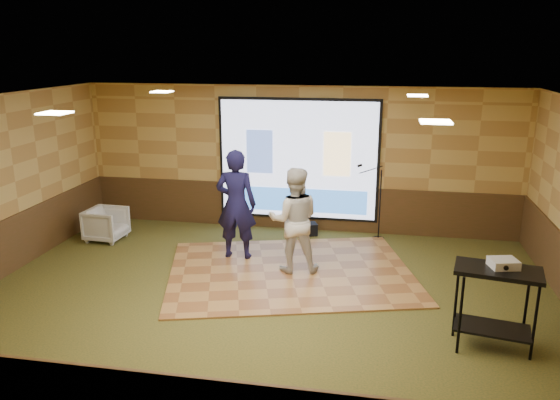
% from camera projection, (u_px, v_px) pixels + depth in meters
% --- Properties ---
extents(ground, '(9.00, 9.00, 0.00)m').
position_uv_depth(ground, '(263.00, 300.00, 8.34)').
color(ground, '#2E3D1B').
rests_on(ground, ground).
extents(room_shell, '(9.04, 7.04, 3.02)m').
position_uv_depth(room_shell, '(262.00, 166.00, 7.77)').
color(room_shell, tan).
rests_on(room_shell, ground).
extents(wainscot_back, '(9.00, 0.04, 0.95)m').
position_uv_depth(wainscot_back, '(298.00, 207.00, 11.50)').
color(wainscot_back, '#453317').
rests_on(wainscot_back, ground).
extents(projector_screen, '(3.32, 0.06, 2.52)m').
position_uv_depth(projector_screen, '(298.00, 161.00, 11.19)').
color(projector_screen, black).
rests_on(projector_screen, room_shell).
extents(downlight_nw, '(0.32, 0.32, 0.02)m').
position_uv_depth(downlight_nw, '(162.00, 92.00, 9.62)').
color(downlight_nw, beige).
rests_on(downlight_nw, room_shell).
extents(downlight_ne, '(0.32, 0.32, 0.02)m').
position_uv_depth(downlight_ne, '(418.00, 96.00, 8.86)').
color(downlight_ne, beige).
rests_on(downlight_ne, room_shell).
extents(downlight_sw, '(0.32, 0.32, 0.02)m').
position_uv_depth(downlight_sw, '(55.00, 113.00, 6.50)').
color(downlight_sw, beige).
rests_on(downlight_sw, room_shell).
extents(downlight_se, '(0.32, 0.32, 0.02)m').
position_uv_depth(downlight_se, '(436.00, 122.00, 5.73)').
color(downlight_se, beige).
rests_on(downlight_se, room_shell).
extents(dance_floor, '(4.78, 4.11, 0.03)m').
position_uv_depth(dance_floor, '(290.00, 272.00, 9.36)').
color(dance_floor, '#AB773E').
rests_on(dance_floor, ground).
extents(player_left, '(0.74, 0.50, 1.99)m').
position_uv_depth(player_left, '(236.00, 204.00, 9.73)').
color(player_left, '#15133D').
rests_on(player_left, dance_floor).
extents(player_right, '(0.98, 0.83, 1.80)m').
position_uv_depth(player_right, '(294.00, 220.00, 9.16)').
color(player_right, beige).
rests_on(player_right, dance_floor).
extents(av_table, '(1.03, 0.54, 1.09)m').
position_uv_depth(av_table, '(496.00, 291.00, 6.81)').
color(av_table, black).
rests_on(av_table, ground).
extents(projector, '(0.38, 0.34, 0.11)m').
position_uv_depth(projector, '(503.00, 263.00, 6.76)').
color(projector, silver).
rests_on(projector, av_table).
extents(mic_stand, '(0.60, 0.25, 1.53)m').
position_uv_depth(mic_stand, '(376.00, 215.00, 10.88)').
color(mic_stand, black).
rests_on(mic_stand, ground).
extents(banquet_chair, '(0.76, 0.74, 0.65)m').
position_uv_depth(banquet_chair, '(106.00, 224.00, 10.86)').
color(banquet_chair, gray).
rests_on(banquet_chair, ground).
extents(duffel_bag, '(0.47, 0.39, 0.25)m').
position_uv_depth(duffel_bag, '(307.00, 229.00, 11.20)').
color(duffel_bag, black).
rests_on(duffel_bag, ground).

